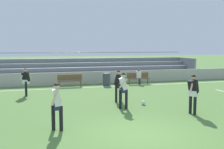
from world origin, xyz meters
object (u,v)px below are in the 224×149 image
Objects in this scene: player_white_deep_cover at (57,102)px; bench_far_right at (138,77)px; bleacher_stand at (69,69)px; player_dark_challenging at (26,79)px; player_white_overlapping at (123,87)px; bench_centre_sideline at (70,79)px; spectator_seated at (139,75)px; trash_bin at (106,79)px; player_dark_pressing_high at (119,83)px; soccer_ball at (143,103)px; player_dark_on_ball at (193,91)px.

bench_far_right is at bearing 55.27° from player_white_deep_cover.
player_dark_challenging is (-3.37, -6.63, -0.03)m from bleacher_stand.
bleacher_stand is 13.56× the size of player_white_overlapping.
spectator_seated reaches higher than bench_centre_sideline.
player_dark_pressing_high is at bearing -98.98° from trash_bin.
player_dark_pressing_high reaches higher than player_white_deep_cover.
bleacher_stand is 11.45m from player_white_overlapping.
player_dark_pressing_high is 7.62× the size of soccer_ball.
player_white_overlapping is (-3.85, -7.76, 0.47)m from bench_far_right.
player_white_deep_cover is (-4.48, -10.12, 0.52)m from trash_bin.
spectator_seated reaches higher than soccer_ball.
player_dark_pressing_high is at bearing -33.73° from player_dark_challenging.
spectator_seated is at bearing 59.40° from player_dark_pressing_high.
trash_bin is 0.78× the size of spectator_seated.
bench_centre_sideline is at bearing 80.34° from player_white_deep_cover.
bench_centre_sideline is at bearing 101.01° from player_white_overlapping.
trash_bin is at bearing -58.04° from bleacher_stand.
player_white_overlapping is 1.63m from soccer_ball.
player_dark_pressing_high is 1.01× the size of player_dark_challenging.
bleacher_stand is 6.18m from bench_far_right.
bleacher_stand is 6.24m from spectator_seated.
trash_bin is (2.35, -3.76, -0.55)m from bleacher_stand.
bench_far_right is 1.49× the size of spectator_seated.
trash_bin is (-2.62, -0.12, -0.07)m from bench_far_right.
bleacher_stand reaches higher than player_dark_challenging.
bleacher_stand is at bearing 95.63° from player_white_overlapping.
bench_far_right is 1.08× the size of player_dark_challenging.
trash_bin is 0.55× the size of player_dark_on_ball.
bench_centre_sideline is 1.00× the size of bench_far_right.
bleacher_stand reaches higher than bench_far_right.
spectator_seated is 9.54m from player_dark_on_ball.
bench_centre_sideline is at bearing -96.07° from bleacher_stand.
player_white_overlapping is 6.55m from player_dark_challenging.
player_white_overlapping reaches higher than player_white_deep_cover.
spectator_seated is 0.70× the size of player_dark_on_ball.
bleacher_stand is 3.69m from bench_centre_sideline.
player_white_overlapping reaches higher than trash_bin.
player_dark_challenging is at bearing 133.27° from player_white_overlapping.
player_white_overlapping is 0.99× the size of player_dark_on_ball.
spectator_seated is 0.73× the size of player_dark_challenging.
soccer_ball is at bearing -47.15° from player_dark_pressing_high.
player_white_overlapping is 3.13m from player_dark_on_ball.
bleacher_stand is 12.85× the size of bench_centre_sideline.
player_dark_challenging reaches higher than spectator_seated.
player_dark_on_ball is 9.64m from player_dark_challenging.
spectator_seated is 0.72× the size of player_white_deep_cover.
bench_centre_sideline is at bearing 177.43° from trash_bin.
player_dark_pressing_high reaches higher than trash_bin.
bench_far_right is at bearing 59.88° from player_dark_pressing_high.
player_dark_on_ball is at bearing -66.96° from bench_centre_sideline.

